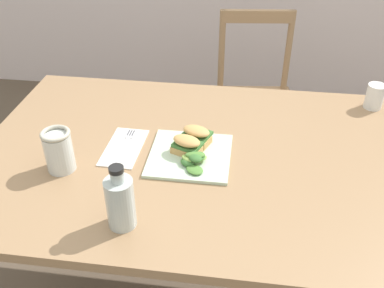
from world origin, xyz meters
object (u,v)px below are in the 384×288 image
Objects in this scene: sandwich_half_front at (187,145)px; bottle_cold_brew at (121,204)px; cup_extra_side at (375,96)px; sandwich_half_back at (197,134)px; chair_wooden_far at (254,101)px; mason_jar_iced_tea at (59,152)px; plate_lunch at (190,155)px; fork_on_napkin at (126,143)px; dining_table at (199,181)px.

bottle_cold_brew is (-0.12, -0.31, 0.03)m from sandwich_half_front.
bottle_cold_brew is at bearing -136.94° from cup_extra_side.
cup_extra_side is (0.60, 0.32, 0.01)m from sandwich_half_back.
mason_jar_iced_tea is at bearing -119.04° from chair_wooden_far.
sandwich_half_front is (-0.01, 0.01, 0.03)m from plate_lunch.
mason_jar_iced_tea is 1.10m from cup_extra_side.
mason_jar_iced_tea reaches higher than plate_lunch.
plate_lunch is 2.40× the size of sandwich_half_back.
sandwich_half_back is at bearing 8.56° from fork_on_napkin.
sandwich_half_back is (0.01, 0.07, 0.03)m from plate_lunch.
fork_on_napkin is (-0.22, -0.03, -0.03)m from sandwich_half_back.
chair_wooden_far reaches higher than sandwich_half_back.
sandwich_half_front is at bearing 147.97° from plate_lunch.
bottle_cold_brew is 1.39× the size of mason_jar_iced_tea.
chair_wooden_far is 1.02m from fork_on_napkin.
plate_lunch is 0.39m from mason_jar_iced_tea.
dining_table is 0.71m from cup_extra_side.
fork_on_napkin is at bearing 43.16° from mason_jar_iced_tea.
plate_lunch is at bearing 67.04° from bottle_cold_brew.
mason_jar_iced_tea is at bearing -163.47° from plate_lunch.
bottle_cold_brew reaches higher than cup_extra_side.
plate_lunch is at bearing 16.53° from mason_jar_iced_tea.
fork_on_napkin is (-0.20, 0.03, -0.03)m from sandwich_half_front.
sandwich_half_back is 1.14× the size of cup_extra_side.
fork_on_napkin is 1.43× the size of mason_jar_iced_tea.
cup_extra_side reaches higher than sandwich_half_back.
chair_wooden_far is 4.83× the size of bottle_cold_brew.
bottle_cold_brew is (0.08, -0.34, 0.06)m from fork_on_napkin.
cup_extra_side is at bearing 27.99° from sandwich_half_back.
chair_wooden_far is 0.98m from plate_lunch.
bottle_cold_brew is at bearing -110.72° from sandwich_half_front.
fork_on_napkin is at bearing -156.80° from cup_extra_side.
sandwich_half_back is 0.80× the size of mason_jar_iced_tea.
mason_jar_iced_tea is (-0.36, -0.12, 0.02)m from sandwich_half_front.
sandwich_half_front is 0.38m from mason_jar_iced_tea.
fork_on_napkin is (-0.21, 0.04, 0.00)m from plate_lunch.
bottle_cold_brew is (-0.33, -1.22, 0.36)m from chair_wooden_far.
fork_on_napkin is 0.22m from mason_jar_iced_tea.
sandwich_half_front is 1.00× the size of sandwich_half_back.
dining_table is at bearing 64.96° from bottle_cold_brew.
chair_wooden_far is 3.52× the size of plate_lunch.
chair_wooden_far is at bearing 74.81° from bottle_cold_brew.
cup_extra_side is at bearing 23.20° from fork_on_napkin.
sandwich_half_back is at bearing 81.03° from plate_lunch.
mason_jar_iced_tea reaches higher than fork_on_napkin.
fork_on_napkin is at bearing -115.24° from chair_wooden_far.
mason_jar_iced_tea is at bearing 140.45° from bottle_cold_brew.
plate_lunch is at bearing -32.03° from sandwich_half_front.
bottle_cold_brew reaches higher than fork_on_napkin.
sandwich_half_front is 0.80× the size of mason_jar_iced_tea.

